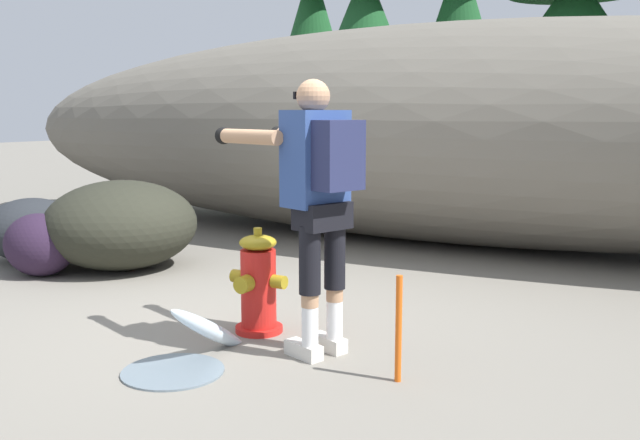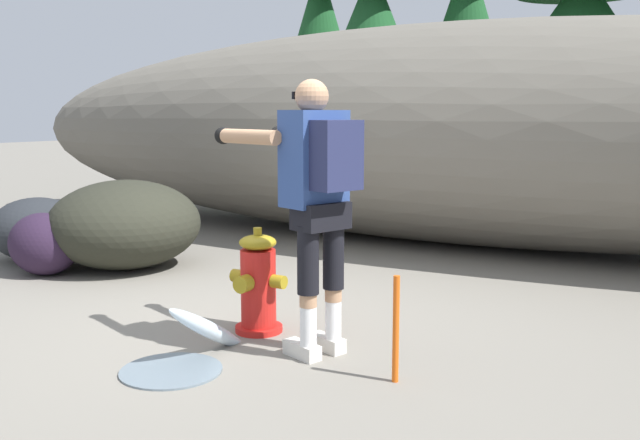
{
  "view_description": "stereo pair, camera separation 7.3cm",
  "coord_description": "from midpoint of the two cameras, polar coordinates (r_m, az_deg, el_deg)",
  "views": [
    {
      "loc": [
        2.78,
        -3.85,
        1.47
      ],
      "look_at": [
        0.46,
        0.25,
        0.75
      ],
      "focal_mm": 39.47,
      "sensor_mm": 36.0,
      "label": 1
    },
    {
      "loc": [
        2.84,
        -3.81,
        1.47
      ],
      "look_at": [
        0.46,
        0.25,
        0.75
      ],
      "focal_mm": 39.47,
      "sensor_mm": 36.0,
      "label": 2
    }
  ],
  "objects": [
    {
      "name": "utility_worker",
      "position": [
        4.18,
        0.03,
        2.97
      ],
      "size": [
        1.04,
        0.7,
        1.67
      ],
      "rotation": [
        0.0,
        0.0,
        2.81
      ],
      "color": "beige",
      "rests_on": "ground_plane"
    },
    {
      "name": "pine_tree_center",
      "position": [
        12.96,
        11.98,
        16.89
      ],
      "size": [
        1.9,
        1.9,
        6.25
      ],
      "color": "#47331E",
      "rests_on": "ground_plane"
    },
    {
      "name": "boulder_small",
      "position": [
        6.87,
        -21.19,
        -1.83
      ],
      "size": [
        0.73,
        0.6,
        0.57
      ],
      "primitive_type": "ellipsoid",
      "rotation": [
        0.0,
        0.0,
        3.21
      ],
      "color": "#291B30",
      "rests_on": "ground_plane"
    },
    {
      "name": "dirt_embankment",
      "position": [
        8.21,
        10.38,
        6.9
      ],
      "size": [
        12.73,
        3.2,
        2.46
      ],
      "primitive_type": "ellipsoid",
      "color": "#666056",
      "rests_on": "ground_plane"
    },
    {
      "name": "pine_tree_right",
      "position": [
        10.97,
        20.61,
        15.14
      ],
      "size": [
        2.88,
        2.88,
        4.91
      ],
      "color": "#47331E",
      "rests_on": "ground_plane"
    },
    {
      "name": "pine_tree_far_left",
      "position": [
        14.23,
        0.1,
        16.39
      ],
      "size": [
        1.94,
        1.94,
        6.53
      ],
      "color": "#47331E",
      "rests_on": "ground_plane"
    },
    {
      "name": "boulder_mid",
      "position": [
        7.56,
        -21.66,
        -0.69
      ],
      "size": [
        1.13,
        1.08,
        0.63
      ],
      "primitive_type": "ellipsoid",
      "rotation": [
        0.0,
        0.0,
        0.24
      ],
      "color": "#25282C",
      "rests_on": "ground_plane"
    },
    {
      "name": "fire_hydrant",
      "position": [
        4.76,
        -4.62,
        -5.25
      ],
      "size": [
        0.42,
        0.37,
        0.71
      ],
      "color": "red",
      "rests_on": "ground_plane"
    },
    {
      "name": "pine_tree_left",
      "position": [
        12.63,
        4.41,
        16.63
      ],
      "size": [
        2.02,
        2.02,
        5.61
      ],
      "color": "#47331E",
      "rests_on": "ground_plane"
    },
    {
      "name": "hydrant_water_jet",
      "position": [
        4.34,
        -9.44,
        -9.8
      ],
      "size": [
        0.59,
        1.02,
        0.51
      ],
      "color": "silver",
      "rests_on": "ground_plane"
    },
    {
      "name": "survey_stake",
      "position": [
        3.91,
        6.71,
        -8.79
      ],
      "size": [
        0.04,
        0.04,
        0.6
      ],
      "primitive_type": "cylinder",
      "color": "#E55914",
      "rests_on": "ground_plane"
    },
    {
      "name": "boulder_large",
      "position": [
        6.91,
        -15.24,
        -0.34
      ],
      "size": [
        1.82,
        1.87,
        0.84
      ],
      "primitive_type": "ellipsoid",
      "rotation": [
        0.0,
        0.0,
        5.84
      ],
      "color": "#28291F",
      "rests_on": "ground_plane"
    },
    {
      "name": "ground_plane",
      "position": [
        4.98,
        -5.74,
        -8.77
      ],
      "size": [
        56.0,
        56.0,
        0.04
      ],
      "primitive_type": "cube",
      "color": "slate"
    }
  ]
}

